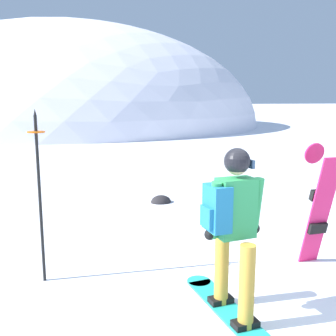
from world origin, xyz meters
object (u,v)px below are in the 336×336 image
(piste_marker_near, at_px, (39,186))
(rock_dark, at_px, (161,202))
(snowboarder_main, at_px, (232,230))
(spare_snowboard, at_px, (319,205))

(piste_marker_near, bearing_deg, rock_dark, 53.21)
(snowboarder_main, height_order, spare_snowboard, snowboarder_main)
(snowboarder_main, height_order, piste_marker_near, piste_marker_near)
(rock_dark, bearing_deg, piste_marker_near, -126.79)
(spare_snowboard, bearing_deg, snowboarder_main, -153.37)
(spare_snowboard, bearing_deg, rock_dark, 107.09)
(snowboarder_main, distance_m, rock_dark, 4.56)
(snowboarder_main, height_order, rock_dark, snowboarder_main)
(spare_snowboard, distance_m, piste_marker_near, 3.48)
(snowboarder_main, bearing_deg, rock_dark, 83.64)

